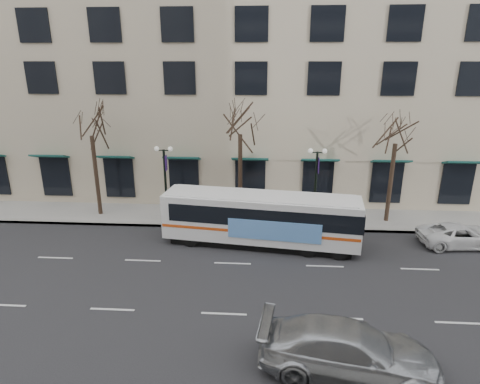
# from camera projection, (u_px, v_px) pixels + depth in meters

# --- Properties ---
(ground) EXTENTS (160.00, 160.00, 0.00)m
(ground) POSITION_uv_depth(u_px,v_px,m) (229.00, 286.00, 19.72)
(ground) COLOR black
(ground) RESTS_ON ground
(sidewalk_far) EXTENTS (80.00, 4.00, 0.15)m
(sidewalk_far) POSITION_uv_depth(u_px,v_px,m) (312.00, 218.00, 27.92)
(sidewalk_far) COLOR gray
(sidewalk_far) RESTS_ON ground
(building_hotel) EXTENTS (40.00, 20.00, 24.00)m
(building_hotel) POSITION_uv_depth(u_px,v_px,m) (227.00, 44.00, 36.00)
(building_hotel) COLOR #BBAD8F
(building_hotel) RESTS_ON ground
(tree_far_left) EXTENTS (3.60, 3.60, 8.34)m
(tree_far_left) POSITION_uv_depth(u_px,v_px,m) (90.00, 122.00, 26.58)
(tree_far_left) COLOR black
(tree_far_left) RESTS_ON ground
(tree_far_mid) EXTENTS (3.60, 3.60, 8.55)m
(tree_far_mid) POSITION_uv_depth(u_px,v_px,m) (240.00, 120.00, 25.90)
(tree_far_mid) COLOR black
(tree_far_mid) RESTS_ON ground
(tree_far_right) EXTENTS (3.60, 3.60, 8.06)m
(tree_far_right) POSITION_uv_depth(u_px,v_px,m) (397.00, 129.00, 25.44)
(tree_far_right) COLOR black
(tree_far_right) RESTS_ON ground
(lamp_post_left) EXTENTS (1.22, 0.45, 5.21)m
(lamp_post_left) POSITION_uv_depth(u_px,v_px,m) (165.00, 180.00, 26.88)
(lamp_post_left) COLOR black
(lamp_post_left) RESTS_ON ground
(lamp_post_right) EXTENTS (1.22, 0.45, 5.21)m
(lamp_post_right) POSITION_uv_depth(u_px,v_px,m) (316.00, 182.00, 26.26)
(lamp_post_right) COLOR black
(lamp_post_right) RESTS_ON ground
(city_bus) EXTENTS (11.77, 4.00, 3.13)m
(city_bus) POSITION_uv_depth(u_px,v_px,m) (262.00, 218.00, 23.66)
(city_bus) COLOR white
(city_bus) RESTS_ON ground
(silver_car) EXTENTS (6.55, 3.36, 1.82)m
(silver_car) POSITION_uv_depth(u_px,v_px,m) (348.00, 350.00, 14.03)
(silver_car) COLOR #A3A6AB
(silver_car) RESTS_ON ground
(white_pickup) EXTENTS (4.92, 2.55, 1.33)m
(white_pickup) POSITION_uv_depth(u_px,v_px,m) (460.00, 235.00, 23.83)
(white_pickup) COLOR silver
(white_pickup) RESTS_ON ground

